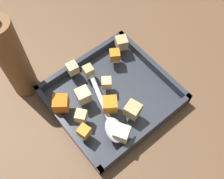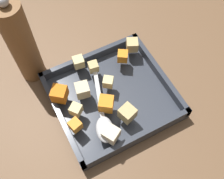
# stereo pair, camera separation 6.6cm
# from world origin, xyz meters

# --- Properties ---
(ground_plane) EXTENTS (4.00, 4.00, 0.00)m
(ground_plane) POSITION_xyz_m (0.00, 0.00, 0.00)
(ground_plane) COLOR brown
(baking_dish) EXTENTS (0.28, 0.26, 0.04)m
(baking_dish) POSITION_xyz_m (-0.00, 0.01, 0.01)
(baking_dish) COLOR #333842
(baking_dish) RESTS_ON ground_plane
(carrot_chunk_under_handle) EXTENTS (0.03, 0.03, 0.02)m
(carrot_chunk_under_handle) POSITION_xyz_m (-0.11, -0.03, 0.05)
(carrot_chunk_under_handle) COLOR orange
(carrot_chunk_under_handle) RESTS_ON baking_dish
(carrot_chunk_far_left) EXTENTS (0.05, 0.05, 0.03)m
(carrot_chunk_far_left) POSITION_xyz_m (-0.12, 0.05, 0.06)
(carrot_chunk_far_left) COLOR orange
(carrot_chunk_far_left) RESTS_ON baking_dish
(carrot_chunk_far_right) EXTENTS (0.03, 0.03, 0.03)m
(carrot_chunk_far_right) POSITION_xyz_m (0.07, 0.08, 0.05)
(carrot_chunk_far_right) COLOR orange
(carrot_chunk_far_right) RESTS_ON baking_dish
(carrot_chunk_heap_side) EXTENTS (0.05, 0.05, 0.03)m
(carrot_chunk_heap_side) POSITION_xyz_m (-0.03, -0.02, 0.06)
(carrot_chunk_heap_side) COLOR orange
(carrot_chunk_heap_side) RESTS_ON baking_dish
(potato_chunk_corner_sw) EXTENTS (0.03, 0.03, 0.02)m
(potato_chunk_corner_sw) POSITION_xyz_m (0.00, 0.03, 0.05)
(potato_chunk_corner_sw) COLOR #E0CC89
(potato_chunk_corner_sw) RESTS_ON baking_dish
(potato_chunk_front_center) EXTENTS (0.04, 0.04, 0.03)m
(potato_chunk_front_center) POSITION_xyz_m (-0.05, -0.09, 0.06)
(potato_chunk_front_center) COLOR beige
(potato_chunk_front_center) RESTS_ON baking_dish
(potato_chunk_back_center) EXTENTS (0.04, 0.04, 0.03)m
(potato_chunk_back_center) POSITION_xyz_m (-0.00, -0.06, 0.06)
(potato_chunk_back_center) COLOR tan
(potato_chunk_back_center) RESTS_ON baking_dish
(potato_chunk_mid_left) EXTENTS (0.03, 0.03, 0.02)m
(potato_chunk_mid_left) POSITION_xyz_m (-0.01, 0.09, 0.05)
(potato_chunk_mid_left) COLOR tan
(potato_chunk_mid_left) RESTS_ON baking_dish
(potato_chunk_rim_edge) EXTENTS (0.04, 0.04, 0.03)m
(potato_chunk_rim_edge) POSITION_xyz_m (0.10, 0.10, 0.05)
(potato_chunk_rim_edge) COLOR tan
(potato_chunk_rim_edge) RESTS_ON baking_dish
(potato_chunk_corner_ne) EXTENTS (0.03, 0.03, 0.03)m
(potato_chunk_corner_ne) POSITION_xyz_m (-0.04, 0.12, 0.05)
(potato_chunk_corner_ne) COLOR #E0CC89
(potato_chunk_corner_ne) RESTS_ON baking_dish
(potato_chunk_corner_se) EXTENTS (0.03, 0.03, 0.02)m
(potato_chunk_corner_se) POSITION_xyz_m (-0.10, 0.00, 0.05)
(potato_chunk_corner_se) COLOR #E0CC89
(potato_chunk_corner_se) RESTS_ON baking_dish
(potato_chunk_corner_nw) EXTENTS (0.04, 0.04, 0.03)m
(potato_chunk_corner_nw) POSITION_xyz_m (-0.06, 0.04, 0.06)
(potato_chunk_corner_nw) COLOR beige
(potato_chunk_corner_nw) RESTS_ON baking_dish
(serving_spoon) EXTENTS (0.09, 0.20, 0.02)m
(serving_spoon) POSITION_xyz_m (-0.06, -0.06, 0.05)
(serving_spoon) COLOR silver
(serving_spoon) RESTS_ON baking_dish
(pepper_mill) EXTENTS (0.06, 0.06, 0.26)m
(pepper_mill) POSITION_xyz_m (-0.15, 0.18, 0.12)
(pepper_mill) COLOR brown
(pepper_mill) RESTS_ON ground_plane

